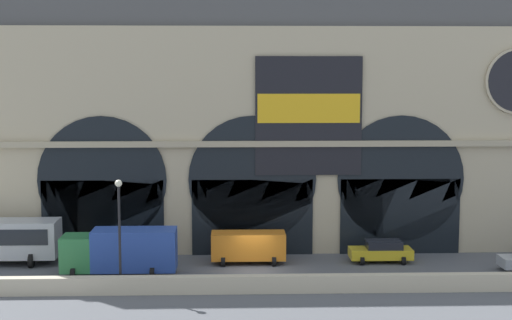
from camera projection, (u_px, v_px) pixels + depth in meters
The scene contains 7 objects.
ground_plane at pixel (255, 272), 51.09m from camera, with size 200.00×200.00×0.00m, color #54565B.
quay_parapet_wall at pixel (257, 284), 46.13m from camera, with size 90.00×0.70×1.08m, color beige.
station_building at pixel (252, 123), 57.03m from camera, with size 45.96×4.58×19.79m.
box_truck_midwest at pixel (121, 251), 49.90m from camera, with size 7.50×2.91×3.12m.
van_center at pixel (248, 246), 53.30m from camera, with size 5.20×2.48×2.20m.
car_mideast at pixel (381, 251), 53.64m from camera, with size 4.40×2.22×1.55m.
street_lamp_quayside at pixel (119, 220), 46.21m from camera, with size 0.44×0.44×6.90m.
Camera 1 is at (-1.56, -49.88, 13.30)m, focal length 53.12 mm.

